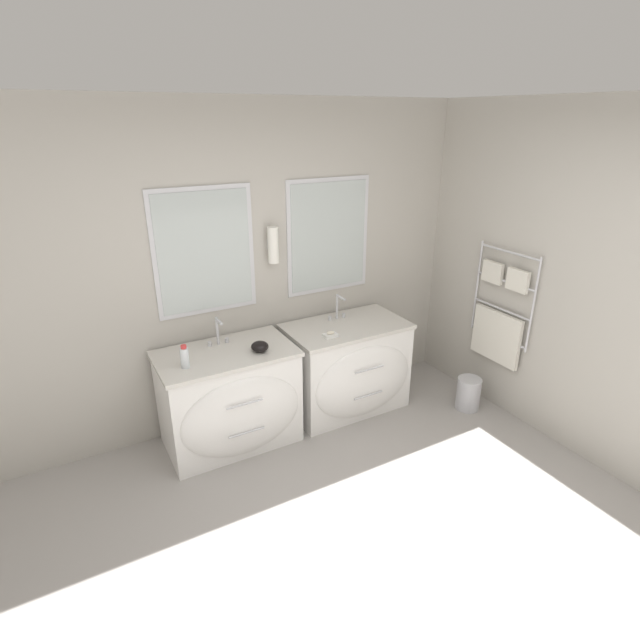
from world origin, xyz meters
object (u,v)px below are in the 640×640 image
(toiletry_bottle, at_px, (185,357))
(vanity_right, at_px, (348,367))
(vanity_left, at_px, (231,399))
(waste_bin, at_px, (468,393))
(amenity_bowl, at_px, (260,347))

(toiletry_bottle, bearing_deg, vanity_right, 2.49)
(vanity_right, bearing_deg, toiletry_bottle, -177.51)
(vanity_left, relative_size, waste_bin, 3.51)
(toiletry_bottle, xyz_separation_m, amenity_bowl, (0.56, -0.02, -0.04))
(amenity_bowl, bearing_deg, vanity_right, 5.26)
(vanity_left, height_order, amenity_bowl, amenity_bowl)
(vanity_right, relative_size, waste_bin, 3.51)
(amenity_bowl, distance_m, waste_bin, 1.97)
(toiletry_bottle, xyz_separation_m, waste_bin, (2.35, -0.48, -0.72))
(vanity_left, distance_m, waste_bin, 2.11)
(waste_bin, bearing_deg, vanity_right, 150.05)
(vanity_right, relative_size, toiletry_bottle, 5.99)
(waste_bin, bearing_deg, vanity_left, 165.01)
(vanity_right, bearing_deg, waste_bin, -29.95)
(vanity_right, xyz_separation_m, amenity_bowl, (-0.85, -0.08, 0.43))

